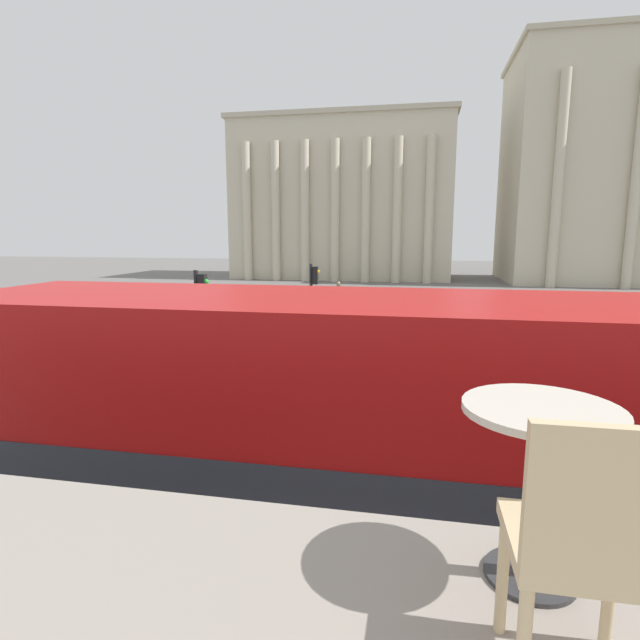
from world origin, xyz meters
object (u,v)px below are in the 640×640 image
Objects in this scene: cafe_dining_table at (539,454)px; pedestrian_blue at (422,324)px; pedestrian_white at (356,327)px; cafe_chair_0 at (586,544)px; traffic_light_mid at (313,297)px; plaza_building_left at (344,201)px; traffic_light_near at (200,322)px; double_decker_bus at (409,454)px; pedestrian_olive at (339,291)px; car_maroon at (283,305)px; car_black at (555,312)px.

cafe_dining_table reaches higher than pedestrian_blue.
pedestrian_blue reaches higher than pedestrian_white.
cafe_chair_0 is 0.24× the size of traffic_light_mid.
pedestrian_white is (6.18, -38.12, -8.08)m from plaza_building_left.
traffic_light_near is 7.15m from traffic_light_mid.
double_decker_bus is 6.89× the size of pedestrian_olive.
double_decker_bus reaches higher than car_maroon.
double_decker_bus is at bearing -56.23° from pedestrian_white.
double_decker_bus is 55.37m from plaza_building_left.
traffic_light_mid is at bearing 156.57° from car_black.
traffic_light_near is at bearing -83.64° from pedestrian_white.
car_maroon is (-8.66, 27.79, -3.43)m from cafe_dining_table.
traffic_light_mid is 15.66m from car_black.
traffic_light_near is 0.96× the size of car_black.
pedestrian_blue is (0.32, 17.09, -1.42)m from double_decker_bus.
traffic_light_near is at bearing 131.13° from double_decker_bus.
double_decker_bus reaches higher than car_black.
traffic_light_near is 21.87m from car_black.
double_decker_bus is 17.15m from pedestrian_blue.
plaza_building_left is at bearing 99.99° from double_decker_bus.
pedestrian_white is (-10.28, -7.76, 0.23)m from car_black.
double_decker_bus is 16.43m from pedestrian_white.
car_maroon is at bearing 111.57° from traffic_light_mid.
pedestrian_olive is 0.97× the size of pedestrian_blue.
plaza_building_left is 15.48× the size of pedestrian_olive.
car_black is at bearing 41.15° from traffic_light_mid.
traffic_light_mid reaches higher than car_maroon.
double_decker_bus is 0.44× the size of plaza_building_left.
car_maroon is 2.51× the size of pedestrian_blue.
plaza_building_left reaches higher than double_decker_bus.
car_maroon is 10.95m from pedestrian_blue.
traffic_light_near is 23.57m from pedestrian_olive.
car_black is at bearing 74.82° from cafe_chair_0.
pedestrian_olive is (3.20, -24.03, -8.07)m from plaza_building_left.
double_decker_bus is 25.17m from car_black.
car_black is at bearing 52.10° from traffic_light_near.
pedestrian_olive is (-6.11, 34.00, -3.20)m from cafe_dining_table.
traffic_light_near is 2.42× the size of pedestrian_blue.
pedestrian_blue is 3.08m from pedestrian_white.
car_black is 2.51× the size of pedestrian_blue.
pedestrian_olive is (-6.12, 34.55, -3.18)m from cafe_chair_0.
car_black is 12.88m from pedestrian_white.
pedestrian_olive is at bearing -49.80° from car_maroon.
cafe_chair_0 is at bearing -82.30° from double_decker_bus.
car_black is 14.69m from pedestrian_olive.
car_black is 1.00× the size of car_maroon.
car_maroon is at bearing 115.00° from car_black.
plaza_building_left is 15.54× the size of pedestrian_white.
pedestrian_white is at bearing -64.65° from pedestrian_olive.
traffic_light_mid reaches higher than pedestrian_white.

